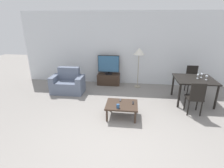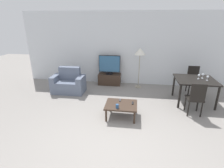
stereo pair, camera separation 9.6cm
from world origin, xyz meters
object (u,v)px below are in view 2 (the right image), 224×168
object	(u,v)px
remote_primary	(120,100)
wine_glass_center	(203,75)
dining_table	(195,82)
dining_chair_far	(193,78)
coffee_table	(121,106)
wine_glass_left	(208,77)
floor_lamp	(140,53)
tv_stand	(110,79)
tv	(109,65)
remote_secondary	(133,103)
wine_glass_right	(199,76)
cup_white_near	(117,106)
armchair	(69,83)
dining_chair_near	(196,97)

from	to	relation	value
remote_primary	wine_glass_center	world-z (taller)	wine_glass_center
dining_table	dining_chair_far	distance (m)	0.85
coffee_table	wine_glass_left	xyz separation A→B (m)	(2.38, 1.07, 0.53)
floor_lamp	wine_glass_center	distance (m)	2.14
dining_table	wine_glass_left	distance (m)	0.36
dining_table	tv_stand	bearing A→B (deg)	156.32
floor_lamp	dining_table	bearing A→B (deg)	-33.28
tv	remote_secondary	world-z (taller)	tv
floor_lamp	wine_glass_right	world-z (taller)	floor_lamp
dining_chair_far	cup_white_near	xyz separation A→B (m)	(-2.37, -2.18, -0.10)
tv_stand	remote_secondary	bearing A→B (deg)	-67.33
wine_glass_left	wine_glass_right	size ratio (longest dim) A/B	1.00
armchair	remote_primary	xyz separation A→B (m)	(1.90, -1.20, 0.06)
tv	floor_lamp	bearing A→B (deg)	-6.59
tv	wine_glass_left	xyz separation A→B (m)	(3.04, -1.29, 0.06)
tv_stand	armchair	bearing A→B (deg)	-143.83
floor_lamp	remote_secondary	xyz separation A→B (m)	(-0.16, -2.15, -0.92)
cup_white_near	wine_glass_right	world-z (taller)	wine_glass_right
tv_stand	wine_glass_center	bearing A→B (deg)	-20.21
remote_primary	wine_glass_right	distance (m)	2.47
tv	coffee_table	size ratio (longest dim) A/B	1.00
cup_white_near	dining_chair_near	bearing A→B (deg)	15.93
cup_white_near	wine_glass_left	world-z (taller)	wine_glass_left
remote_primary	remote_secondary	distance (m)	0.37
dining_table	remote_primary	distance (m)	2.36
armchair	dining_chair_near	bearing A→B (deg)	-15.59
tv	wine_glass_center	bearing A→B (deg)	-20.17
tv_stand	floor_lamp	bearing A→B (deg)	-6.71
tv	dining_chair_near	xyz separation A→B (m)	(2.56, -2.02, -0.28)
remote_secondary	floor_lamp	bearing A→B (deg)	85.72
armchair	coffee_table	world-z (taller)	armchair
dining_chair_near	floor_lamp	xyz separation A→B (m)	(-1.45, 1.89, 0.77)
dining_chair_near	remote_secondary	size ratio (longest dim) A/B	6.12
remote_primary	wine_glass_left	xyz separation A→B (m)	(2.43, 0.86, 0.48)
armchair	floor_lamp	xyz separation A→B (m)	(2.40, 0.81, 0.98)
tv_stand	remote_secondary	world-z (taller)	tv_stand
wine_glass_left	tv_stand	bearing A→B (deg)	157.06
tv_stand	tv	world-z (taller)	tv
cup_white_near	wine_glass_right	distance (m)	2.69
dining_table	remote_secondary	xyz separation A→B (m)	(-1.80, -1.07, -0.29)
wine_glass_center	tv	bearing A→B (deg)	159.83
dining_chair_far	remote_secondary	world-z (taller)	dining_chair_far
tv	coffee_table	world-z (taller)	tv
remote_primary	remote_secondary	world-z (taller)	same
tv_stand	cup_white_near	xyz separation A→B (m)	(0.58, -2.58, 0.20)
cup_white_near	remote_primary	bearing A→B (deg)	86.12
tv	cup_white_near	distance (m)	2.67
dining_table	cup_white_near	bearing A→B (deg)	-147.69
coffee_table	floor_lamp	bearing A→B (deg)	78.62
armchair	dining_chair_near	xyz separation A→B (m)	(3.85, -1.07, 0.20)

